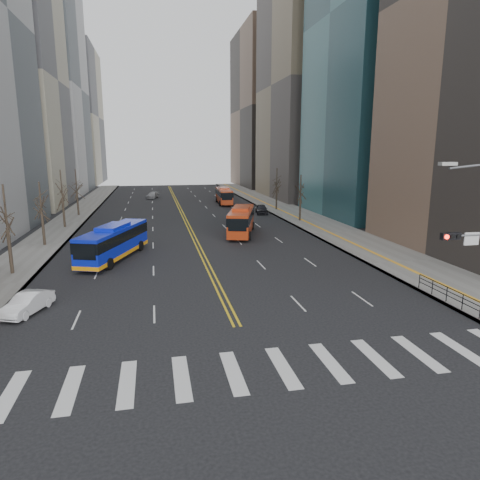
# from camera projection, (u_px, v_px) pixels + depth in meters

# --- Properties ---
(ground) EXTENTS (220.00, 220.00, 0.00)m
(ground) POSITION_uv_depth(u_px,v_px,m) (258.00, 370.00, 19.83)
(ground) COLOR black
(sidewalk_right) EXTENTS (7.00, 130.00, 0.15)m
(sidewalk_right) POSITION_uv_depth(u_px,v_px,m) (298.00, 215.00, 66.38)
(sidewalk_right) COLOR slate
(sidewalk_right) RESTS_ON ground
(sidewalk_left) EXTENTS (5.00, 130.00, 0.15)m
(sidewalk_left) POSITION_uv_depth(u_px,v_px,m) (67.00, 223.00, 59.76)
(sidewalk_left) COLOR slate
(sidewalk_left) RESTS_ON ground
(crosswalk) EXTENTS (26.70, 4.00, 0.01)m
(crosswalk) POSITION_uv_depth(u_px,v_px,m) (258.00, 369.00, 19.83)
(crosswalk) COLOR silver
(crosswalk) RESTS_ON ground
(centerline) EXTENTS (0.55, 100.00, 0.01)m
(centerline) POSITION_uv_depth(u_px,v_px,m) (181.00, 210.00, 72.58)
(centerline) COLOR gold
(centerline) RESTS_ON ground
(office_towers) EXTENTS (83.00, 134.00, 58.00)m
(office_towers) POSITION_uv_depth(u_px,v_px,m) (173.00, 75.00, 80.65)
(office_towers) COLOR #9B9B9E
(office_towers) RESTS_ON ground
(pedestrian_railing) EXTENTS (0.06, 6.06, 1.02)m
(pedestrian_railing) POSITION_uv_depth(u_px,v_px,m) (447.00, 292.00, 28.20)
(pedestrian_railing) COLOR black
(pedestrian_railing) RESTS_ON sidewalk_right
(street_trees) EXTENTS (35.20, 47.20, 7.60)m
(street_trees) POSITION_uv_depth(u_px,v_px,m) (130.00, 194.00, 50.57)
(street_trees) COLOR black
(street_trees) RESTS_ON ground
(blue_bus) EXTENTS (5.98, 11.21, 3.25)m
(blue_bus) POSITION_uv_depth(u_px,v_px,m) (114.00, 241.00, 39.75)
(blue_bus) COLOR #0D20CF
(blue_bus) RESTS_ON ground
(red_bus_near) EXTENTS (5.32, 10.78, 3.35)m
(red_bus_near) POSITION_uv_depth(u_px,v_px,m) (241.00, 219.00, 51.52)
(red_bus_near) COLOR #AD3212
(red_bus_near) RESTS_ON ground
(red_bus_far) EXTENTS (2.86, 9.89, 3.14)m
(red_bus_far) POSITION_uv_depth(u_px,v_px,m) (224.00, 195.00, 80.96)
(red_bus_far) COLOR #AD3212
(red_bus_far) RESTS_ON ground
(car_white) EXTENTS (2.67, 4.14, 1.29)m
(car_white) POSITION_uv_depth(u_px,v_px,m) (28.00, 303.00, 26.59)
(car_white) COLOR silver
(car_white) RESTS_ON ground
(car_dark_mid) EXTENTS (2.39, 4.59, 1.49)m
(car_dark_mid) POSITION_uv_depth(u_px,v_px,m) (262.00, 209.00, 68.61)
(car_dark_mid) COLOR black
(car_dark_mid) RESTS_ON ground
(car_silver) EXTENTS (3.09, 4.89, 1.32)m
(car_silver) POSITION_uv_depth(u_px,v_px,m) (153.00, 195.00, 90.71)
(car_silver) COLOR gray
(car_silver) RESTS_ON ground
(car_dark_far) EXTENTS (3.15, 4.27, 1.08)m
(car_dark_far) POSITION_uv_depth(u_px,v_px,m) (225.00, 193.00, 96.13)
(car_dark_far) COLOR black
(car_dark_far) RESTS_ON ground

